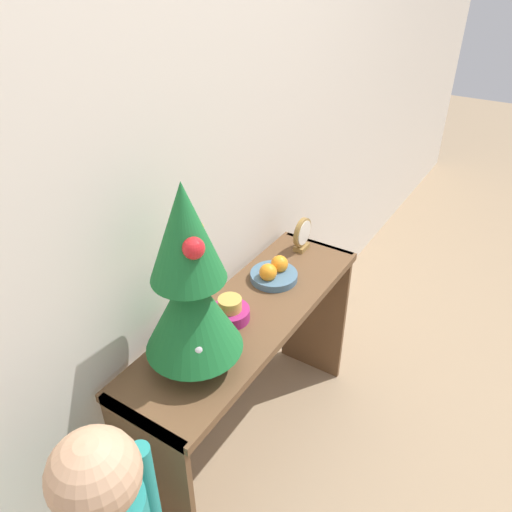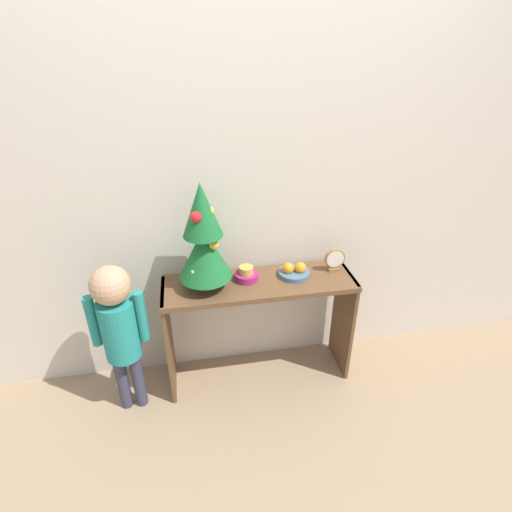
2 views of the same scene
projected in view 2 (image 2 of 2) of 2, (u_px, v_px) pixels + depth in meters
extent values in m
plane|color=#997F60|center=(264.00, 392.00, 2.44)|extent=(12.00, 12.00, 0.00)
cube|color=beige|center=(252.00, 175.00, 2.16)|extent=(7.00, 0.05, 2.50)
cube|color=brown|center=(259.00, 284.00, 2.25)|extent=(1.09, 0.33, 0.03)
cube|color=brown|center=(169.00, 341.00, 2.33)|extent=(0.02, 0.31, 0.70)
cube|color=brown|center=(343.00, 320.00, 2.50)|extent=(0.02, 0.31, 0.70)
cylinder|color=#4C3828|center=(207.00, 283.00, 2.19)|extent=(0.11, 0.11, 0.05)
cylinder|color=brown|center=(206.00, 276.00, 2.17)|extent=(0.02, 0.02, 0.04)
cone|color=#19662D|center=(204.00, 253.00, 2.10)|extent=(0.29, 0.29, 0.28)
cone|color=#19662D|center=(201.00, 210.00, 1.98)|extent=(0.21, 0.21, 0.28)
sphere|color=gold|center=(214.00, 245.00, 2.04)|extent=(0.05, 0.05, 0.05)
sphere|color=silver|center=(195.00, 272.00, 2.07)|extent=(0.04, 0.04, 0.04)
sphere|color=gold|center=(209.00, 211.00, 1.99)|extent=(0.05, 0.05, 0.05)
sphere|color=red|center=(196.00, 217.00, 1.94)|extent=(0.06, 0.06, 0.06)
sphere|color=gold|center=(197.00, 236.00, 2.00)|extent=(0.04, 0.04, 0.04)
sphere|color=silver|center=(201.00, 232.00, 2.12)|extent=(0.04, 0.04, 0.04)
cylinder|color=#476B84|center=(294.00, 273.00, 2.30)|extent=(0.18, 0.18, 0.03)
sphere|color=orange|center=(300.00, 268.00, 2.28)|extent=(0.07, 0.07, 0.07)
sphere|color=orange|center=(288.00, 268.00, 2.28)|extent=(0.07, 0.07, 0.07)
cylinder|color=#9E2366|center=(246.00, 276.00, 2.26)|extent=(0.13, 0.13, 0.04)
cylinder|color=gold|center=(246.00, 270.00, 2.24)|extent=(0.08, 0.08, 0.04)
cube|color=olive|center=(334.00, 269.00, 2.35)|extent=(0.07, 0.04, 0.02)
cylinder|color=olive|center=(335.00, 258.00, 2.31)|extent=(0.12, 0.02, 0.12)
cylinder|color=white|center=(335.00, 259.00, 2.31)|extent=(0.10, 0.00, 0.10)
cylinder|color=#38384C|center=(123.00, 381.00, 2.27)|extent=(0.07, 0.07, 0.39)
cylinder|color=#38384C|center=(138.00, 379.00, 2.28)|extent=(0.07, 0.07, 0.39)
cylinder|color=teal|center=(120.00, 329.00, 2.10)|extent=(0.19, 0.19, 0.35)
sphere|color=tan|center=(110.00, 285.00, 1.96)|extent=(0.20, 0.20, 0.20)
cylinder|color=teal|center=(93.00, 321.00, 2.04)|extent=(0.05, 0.05, 0.30)
cylinder|color=teal|center=(142.00, 316.00, 2.08)|extent=(0.05, 0.05, 0.30)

